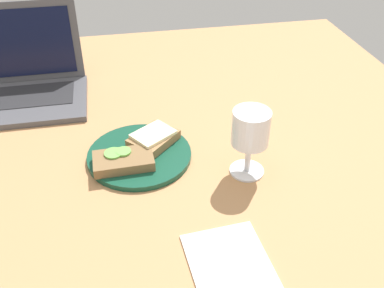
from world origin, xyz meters
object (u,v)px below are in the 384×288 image
at_px(wine_glass, 251,131).
at_px(napkin, 230,265).
at_px(sandwich_with_cucumber, 123,159).
at_px(laptop, 10,81).
at_px(sandwich_with_cheese, 153,138).
at_px(plate, 140,155).

relative_size(wine_glass, napkin, 0.90).
relative_size(sandwich_with_cucumber, napkin, 0.77).
bearing_deg(laptop, sandwich_with_cheese, -40.70).
xyz_separation_m(plate, sandwich_with_cucumber, (-0.03, -0.03, 0.02)).
relative_size(plate, sandwich_with_cucumber, 1.80).
xyz_separation_m(plate, sandwich_with_cheese, (0.03, 0.03, 0.02)).
bearing_deg(laptop, sandwich_with_cucumber, -52.89).
xyz_separation_m(wine_glass, laptop, (-0.48, 0.39, -0.05)).
distance_m(plate, sandwich_with_cucumber, 0.05).
height_order(plate, napkin, plate).
height_order(sandwich_with_cucumber, laptop, laptop).
height_order(sandwich_with_cheese, wine_glass, wine_glass).
bearing_deg(napkin, plate, 110.49).
relative_size(wine_glass, laptop, 0.38).
xyz_separation_m(wine_glass, napkin, (-0.09, -0.21, -0.09)).
bearing_deg(wine_glass, laptop, 141.45).
xyz_separation_m(plate, laptop, (-0.28, 0.30, 0.04)).
bearing_deg(plate, wine_glass, -22.77).
distance_m(laptop, napkin, 0.72).
distance_m(plate, wine_glass, 0.24).
bearing_deg(laptop, napkin, -56.59).
bearing_deg(laptop, plate, -46.77).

